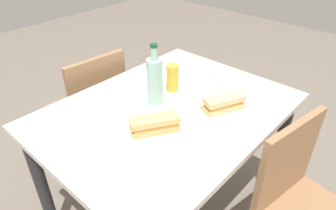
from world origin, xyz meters
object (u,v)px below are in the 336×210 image
at_px(baguette_sandwich_far, 224,103).
at_px(beer_glass, 172,78).
at_px(knife_near, 149,123).
at_px(knife_far, 215,104).
at_px(plate_far, 223,111).
at_px(dining_table, 168,128).
at_px(chair_near, 300,204).
at_px(water_bottle, 154,81).
at_px(baguette_sandwich_near, 155,124).
at_px(chair_far, 93,107).
at_px(plate_near, 155,132).
at_px(olive_bowl, 224,79).

relative_size(baguette_sandwich_far, beer_glass, 1.43).
bearing_deg(knife_near, knife_far, -20.71).
xyz_separation_m(plate_far, beer_glass, (-0.00, 0.31, 0.06)).
height_order(dining_table, chair_near, chair_near).
height_order(dining_table, water_bottle, water_bottle).
bearing_deg(baguette_sandwich_near, knife_near, 69.58).
xyz_separation_m(chair_far, baguette_sandwich_near, (-0.17, -0.73, 0.32)).
height_order(plate_near, baguette_sandwich_near, baguette_sandwich_near).
relative_size(baguette_sandwich_near, knife_near, 1.28).
relative_size(baguette_sandwich_near, baguette_sandwich_far, 1.03).
bearing_deg(knife_far, plate_near, 169.08).
height_order(plate_far, water_bottle, water_bottle).
xyz_separation_m(plate_near, plate_far, (0.32, -0.12, 0.00)).
distance_m(plate_near, beer_glass, 0.38).
bearing_deg(knife_far, beer_glass, 93.12).
relative_size(chair_far, knife_near, 5.33).
relative_size(chair_near, plate_near, 3.38).
bearing_deg(beer_glass, chair_near, -90.75).
bearing_deg(plate_near, baguette_sandwich_near, 180.00).
bearing_deg(knife_near, olive_bowl, -0.95).
height_order(dining_table, olive_bowl, olive_bowl).
distance_m(plate_near, plate_far, 0.35).
bearing_deg(baguette_sandwich_far, olive_bowl, 32.80).
distance_m(dining_table, chair_near, 0.67).
xyz_separation_m(chair_near, plate_near, (-0.31, 0.55, 0.28)).
xyz_separation_m(baguette_sandwich_near, plate_far, (0.32, -0.12, -0.04)).
height_order(chair_far, knife_near, chair_far).
bearing_deg(chair_far, water_bottle, -89.62).
xyz_separation_m(dining_table, knife_far, (0.16, -0.15, 0.13)).
xyz_separation_m(dining_table, baguette_sandwich_far, (0.15, -0.21, 0.16)).
bearing_deg(chair_near, beer_glass, 89.25).
distance_m(plate_far, baguette_sandwich_far, 0.04).
relative_size(chair_near, knife_far, 4.97).
bearing_deg(knife_far, water_bottle, 124.38).
distance_m(chair_near, knife_far, 0.56).
distance_m(chair_near, knife_near, 0.73).
bearing_deg(chair_far, chair_near, -83.65).
bearing_deg(baguette_sandwich_near, chair_far, 76.70).
xyz_separation_m(dining_table, baguette_sandwich_near, (-0.18, -0.09, 0.16)).
xyz_separation_m(chair_far, plate_far, (0.15, -0.85, 0.28)).
relative_size(knife_near, baguette_sandwich_far, 0.81).
bearing_deg(water_bottle, plate_far, -63.04).
bearing_deg(knife_near, baguette_sandwich_far, -30.08).
bearing_deg(baguette_sandwich_far, dining_table, 125.04).
height_order(baguette_sandwich_near, olive_bowl, baguette_sandwich_near).
height_order(baguette_sandwich_near, knife_far, baguette_sandwich_near).
bearing_deg(water_bottle, plate_near, -135.61).
relative_size(baguette_sandwich_near, olive_bowl, 2.00).
bearing_deg(olive_bowl, dining_table, 173.96).
distance_m(plate_near, baguette_sandwich_far, 0.35).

